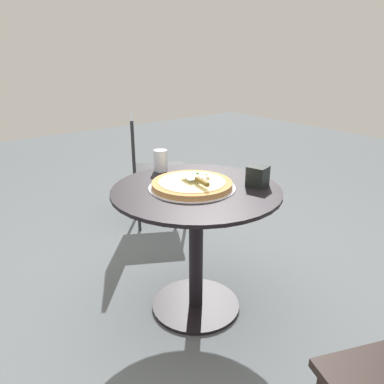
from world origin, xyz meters
name	(u,v)px	position (x,y,z in m)	size (l,w,h in m)	color
ground_plane	(196,306)	(0.00, 0.00, 0.00)	(10.00, 10.00, 0.00)	slate
patio_table	(196,226)	(0.00, 0.00, 0.49)	(0.84, 0.84, 0.70)	black
pizza_on_tray	(192,184)	(0.02, 0.01, 0.71)	(0.43, 0.43, 0.05)	#BABAC6
pizza_server	(197,179)	(-0.02, 0.01, 0.75)	(0.22, 0.10, 0.02)	silver
drinking_cup	(161,160)	(0.35, -0.02, 0.76)	(0.08, 0.08, 0.12)	silver
napkin_dispenser	(258,176)	(-0.16, -0.27, 0.75)	(0.09, 0.09, 0.10)	black
patio_chair_far	(149,163)	(1.12, -0.41, 0.50)	(0.57, 0.57, 0.87)	#252628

